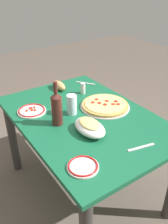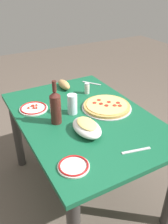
% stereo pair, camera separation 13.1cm
% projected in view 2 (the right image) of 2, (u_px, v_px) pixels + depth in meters
% --- Properties ---
extents(ground_plane, '(8.00, 8.00, 0.00)m').
position_uv_depth(ground_plane, '(84.00, 189.00, 2.01)').
color(ground_plane, brown).
rests_on(ground_plane, ground).
extents(dining_table, '(1.21, 0.84, 0.71)m').
position_uv_depth(dining_table, '(84.00, 131.00, 1.71)').
color(dining_table, '#145938').
rests_on(dining_table, ground).
extents(pepperoni_pizza, '(0.36, 0.36, 0.03)m').
position_uv_depth(pepperoni_pizza, '(107.00, 106.00, 1.74)').
color(pepperoni_pizza, '#B7B7BC').
rests_on(pepperoni_pizza, dining_table).
extents(baked_pasta_dish, '(0.24, 0.15, 0.08)m').
position_uv_depth(baked_pasta_dish, '(87.00, 127.00, 1.46)').
color(baked_pasta_dish, white).
rests_on(baked_pasta_dish, dining_table).
extents(wine_bottle, '(0.07, 0.07, 0.29)m').
position_uv_depth(wine_bottle, '(56.00, 107.00, 1.52)').
color(wine_bottle, '#471E19').
rests_on(wine_bottle, dining_table).
extents(water_glass, '(0.07, 0.07, 0.14)m').
position_uv_depth(water_glass, '(72.00, 104.00, 1.65)').
color(water_glass, silver).
rests_on(water_glass, dining_table).
extents(side_plate_near, '(0.16, 0.16, 0.02)m').
position_uv_depth(side_plate_near, '(74.00, 166.00, 1.22)').
color(side_plate_near, white).
rests_on(side_plate_near, dining_table).
extents(side_plate_far, '(0.20, 0.20, 0.02)m').
position_uv_depth(side_plate_far, '(34.00, 108.00, 1.72)').
color(side_plate_far, white).
rests_on(side_plate_far, dining_table).
extents(bread_loaf, '(0.17, 0.07, 0.07)m').
position_uv_depth(bread_loaf, '(64.00, 85.00, 2.02)').
color(bread_loaf, tan).
rests_on(bread_loaf, dining_table).
extents(spice_shaker, '(0.04, 0.04, 0.09)m').
position_uv_depth(spice_shaker, '(87.00, 88.00, 1.93)').
color(spice_shaker, silver).
rests_on(spice_shaker, dining_table).
extents(fork_left, '(0.15, 0.11, 0.00)m').
position_uv_depth(fork_left, '(91.00, 83.00, 2.12)').
color(fork_left, '#B7B7BC').
rests_on(fork_left, dining_table).
extents(fork_right, '(0.05, 0.17, 0.00)m').
position_uv_depth(fork_right, '(136.00, 151.00, 1.33)').
color(fork_right, '#B7B7BC').
rests_on(fork_right, dining_table).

